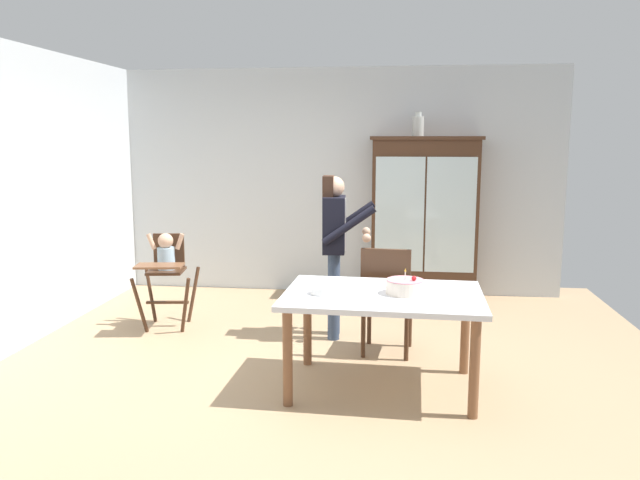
% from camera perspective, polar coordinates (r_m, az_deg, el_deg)
% --- Properties ---
extents(ground_plane, '(6.24, 6.24, 0.00)m').
position_cam_1_polar(ground_plane, '(5.24, -1.24, -11.56)').
color(ground_plane, tan).
extents(wall_back, '(5.32, 0.06, 2.70)m').
position_cam_1_polar(wall_back, '(7.52, 1.63, 5.37)').
color(wall_back, silver).
rests_on(wall_back, ground_plane).
extents(china_cabinet, '(1.26, 0.48, 1.89)m').
position_cam_1_polar(china_cabinet, '(7.27, 9.56, 1.97)').
color(china_cabinet, '#422819').
rests_on(china_cabinet, ground_plane).
extents(ceramic_vase, '(0.13, 0.13, 0.27)m').
position_cam_1_polar(ceramic_vase, '(7.22, 9.02, 10.36)').
color(ceramic_vase, '#B2B7B2').
rests_on(ceramic_vase, china_cabinet).
extents(high_chair_with_toddler, '(0.65, 0.74, 0.95)m').
position_cam_1_polar(high_chair_with_toddler, '(6.31, -13.99, -2.05)').
color(high_chair_with_toddler, '#422819').
rests_on(high_chair_with_toddler, ground_plane).
extents(adult_person, '(0.52, 0.50, 1.53)m').
position_cam_1_polar(adult_person, '(5.76, 1.39, 0.35)').
color(adult_person, '#33425B').
rests_on(adult_person, ground_plane).
extents(dining_table, '(1.48, 1.05, 0.74)m').
position_cam_1_polar(dining_table, '(4.63, 5.81, -5.96)').
color(dining_table, silver).
rests_on(dining_table, ground_plane).
extents(birthday_cake, '(0.28, 0.28, 0.19)m').
position_cam_1_polar(birthday_cake, '(4.59, 7.83, -4.27)').
color(birthday_cake, beige).
rests_on(birthday_cake, dining_table).
extents(serving_bowl, '(0.18, 0.18, 0.05)m').
position_cam_1_polar(serving_bowl, '(4.55, 0.26, -4.65)').
color(serving_bowl, silver).
rests_on(serving_bowl, dining_table).
extents(dining_chair_far_side, '(0.48, 0.48, 0.96)m').
position_cam_1_polar(dining_chair_far_side, '(5.35, 6.15, -4.92)').
color(dining_chair_far_side, '#422819').
rests_on(dining_chair_far_side, ground_plane).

